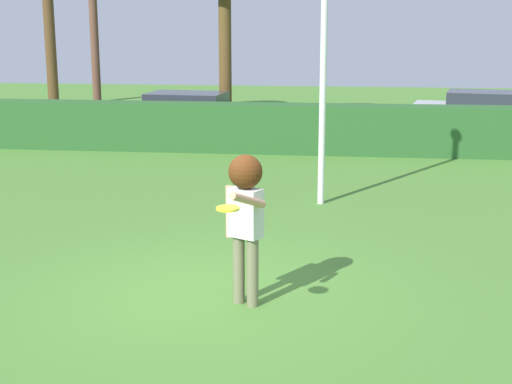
# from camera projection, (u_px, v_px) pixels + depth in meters

# --- Properties ---
(ground_plane) EXTENTS (60.00, 60.00, 0.00)m
(ground_plane) POSITION_uv_depth(u_px,v_px,m) (210.00, 294.00, 9.23)
(ground_plane) COLOR #4B7F31
(person) EXTENTS (0.51, 0.85, 1.82)m
(person) POSITION_uv_depth(u_px,v_px,m) (245.00, 206.00, 8.65)
(person) COLOR #727052
(person) RESTS_ON ground
(frisbee) EXTENTS (0.25, 0.25, 0.03)m
(frisbee) POSITION_uv_depth(u_px,v_px,m) (228.00, 208.00, 7.77)
(frisbee) COLOR yellow
(lamppost) EXTENTS (0.24, 0.24, 5.47)m
(lamppost) POSITION_uv_depth(u_px,v_px,m) (324.00, 36.00, 13.13)
(lamppost) COLOR silver
(lamppost) RESTS_ON ground
(hedge_row) EXTENTS (23.68, 0.90, 1.23)m
(hedge_row) POSITION_uv_depth(u_px,v_px,m) (283.00, 128.00, 19.05)
(hedge_row) COLOR #295A28
(hedge_row) RESTS_ON ground
(parked_car_black) EXTENTS (4.33, 2.10, 1.25)m
(parked_car_black) POSITION_uv_depth(u_px,v_px,m) (187.00, 112.00, 21.91)
(parked_car_black) COLOR black
(parked_car_black) RESTS_ON ground
(parked_car_silver) EXTENTS (4.45, 2.49, 1.25)m
(parked_car_silver) POSITION_uv_depth(u_px,v_px,m) (485.00, 110.00, 22.24)
(parked_car_silver) COLOR #B7B7BC
(parked_car_silver) RESTS_ON ground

